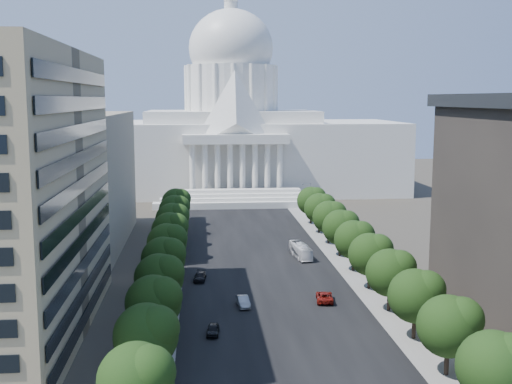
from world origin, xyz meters
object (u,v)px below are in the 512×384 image
object	(u,v)px
car_silver	(243,302)
car_red	(325,297)
car_dark_b	(200,277)
city_bus	(301,251)
car_dark_a	(213,330)

from	to	relation	value
car_silver	car_red	size ratio (longest dim) A/B	0.86
car_dark_b	city_bus	bearing A→B (deg)	42.92
car_dark_a	car_silver	bearing A→B (deg)	72.39
car_dark_a	car_silver	xyz separation A→B (m)	(5.11, 12.11, 0.10)
car_dark_b	city_bus	world-z (taller)	city_bus
city_bus	car_dark_b	bearing A→B (deg)	-149.38
car_silver	car_red	distance (m)	13.67
car_red	car_silver	bearing A→B (deg)	13.44
car_dark_a	car_red	distance (m)	23.07
car_dark_a	car_dark_b	distance (m)	27.58
car_silver	city_bus	size ratio (longest dim) A/B	0.47
car_silver	car_dark_b	size ratio (longest dim) A/B	0.98
car_red	car_dark_b	size ratio (longest dim) A/B	1.14
car_silver	car_dark_b	distance (m)	16.90
car_dark_b	car_dark_a	bearing A→B (deg)	-79.94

